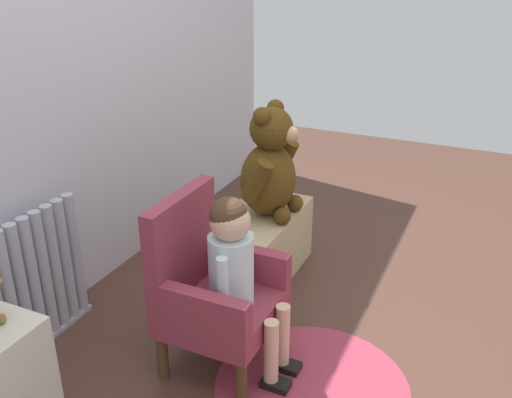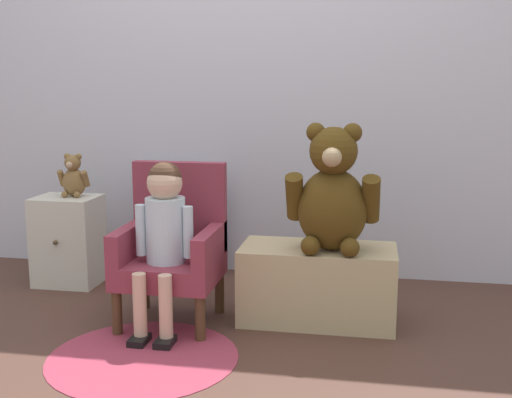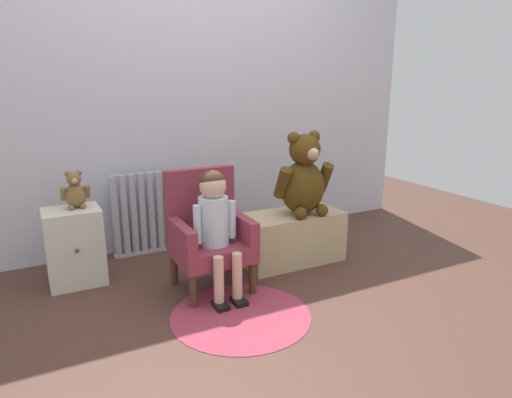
{
  "view_description": "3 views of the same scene",
  "coord_description": "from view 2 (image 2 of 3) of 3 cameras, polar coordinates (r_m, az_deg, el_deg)",
  "views": [
    {
      "loc": [
        -1.82,
        -0.5,
        1.53
      ],
      "look_at": [
        0.14,
        0.41,
        0.57
      ],
      "focal_mm": 40.0,
      "sensor_mm": 36.0,
      "label": 1
    },
    {
      "loc": [
        0.66,
        -2.21,
        1.05
      ],
      "look_at": [
        0.17,
        0.48,
        0.56
      ],
      "focal_mm": 45.0,
      "sensor_mm": 36.0,
      "label": 2
    },
    {
      "loc": [
        -1.11,
        -1.94,
        1.22
      ],
      "look_at": [
        0.1,
        0.4,
        0.51
      ],
      "focal_mm": 32.0,
      "sensor_mm": 36.0,
      "label": 3
    }
  ],
  "objects": [
    {
      "name": "ground_plane",
      "position": [
        2.53,
        -5.96,
        -14.31
      ],
      "size": [
        6.0,
        6.0,
        0.0
      ],
      "primitive_type": "plane",
      "color": "#4B2E25"
    },
    {
      "name": "radiator",
      "position": [
        3.59,
        -6.83,
        -2.05
      ],
      "size": [
        0.5,
        0.05,
        0.58
      ],
      "color": "#ABACBA",
      "rests_on": "ground_plane"
    },
    {
      "name": "back_wall",
      "position": [
        3.53,
        -0.45,
        12.71
      ],
      "size": [
        3.8,
        0.05,
        2.4
      ],
      "primitive_type": "cube",
      "color": "silver",
      "rests_on": "ground_plane"
    },
    {
      "name": "low_bench",
      "position": [
        2.89,
        5.5,
        -7.54
      ],
      "size": [
        0.68,
        0.33,
        0.34
      ],
      "primitive_type": "cube",
      "color": "tan",
      "rests_on": "ground_plane"
    },
    {
      "name": "small_dresser",
      "position": [
        3.52,
        -16.34,
        -3.55
      ],
      "size": [
        0.32,
        0.28,
        0.47
      ],
      "color": "beige",
      "rests_on": "ground_plane"
    },
    {
      "name": "small_teddy_bear",
      "position": [
        3.46,
        -15.9,
        1.85
      ],
      "size": [
        0.16,
        0.12,
        0.23
      ],
      "color": "brown",
      "rests_on": "small_dresser"
    },
    {
      "name": "floor_rug",
      "position": [
        2.6,
        -10.0,
        -13.65
      ],
      "size": [
        0.74,
        0.74,
        0.01
      ],
      "primitive_type": "cylinder",
      "color": "#993347",
      "rests_on": "ground_plane"
    },
    {
      "name": "large_teddy_bear",
      "position": [
        2.75,
        6.82,
        0.34
      ],
      "size": [
        0.4,
        0.28,
        0.55
      ],
      "color": "#4D3510",
      "rests_on": "low_bench"
    },
    {
      "name": "child_armchair",
      "position": [
        2.87,
        -7.41,
        -4.28
      ],
      "size": [
        0.43,
        0.4,
        0.7
      ],
      "color": "maroon",
      "rests_on": "ground_plane"
    },
    {
      "name": "child_figure",
      "position": [
        2.74,
        -8.2,
        -2.04
      ],
      "size": [
        0.25,
        0.35,
        0.73
      ],
      "color": "silver",
      "rests_on": "ground_plane"
    }
  ]
}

